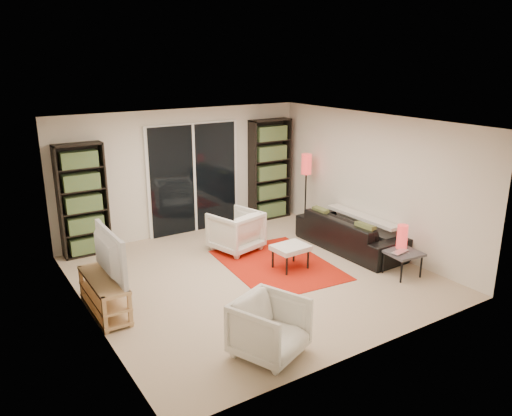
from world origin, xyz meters
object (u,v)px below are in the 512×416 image
object	(u,v)px
armchair_front	(270,328)
floor_lamp	(306,171)
bookshelf_left	(83,200)
sofa	(350,233)
ottoman	(291,249)
bookshelf_right	(270,170)
side_table	(403,254)
armchair_back	(236,231)
tv_stand	(104,294)

from	to	relation	value
armchair_front	floor_lamp	distance (m)	4.78
bookshelf_left	armchair_front	world-z (taller)	bookshelf_left
sofa	ottoman	world-z (taller)	sofa
bookshelf_right	side_table	bearing A→B (deg)	-88.59
bookshelf_left	floor_lamp	xyz separation A→B (m)	(4.16, -0.83, 0.17)
side_table	armchair_back	bearing A→B (deg)	125.27
bookshelf_right	side_table	distance (m)	3.65
armchair_front	floor_lamp	size ratio (longest dim) A/B	0.51
ottoman	bookshelf_right	bearing A→B (deg)	62.98
armchair_back	side_table	world-z (taller)	armchair_back
armchair_front	bookshelf_right	bearing A→B (deg)	33.40
tv_stand	side_table	size ratio (longest dim) A/B	2.18
armchair_back	tv_stand	bearing A→B (deg)	6.24
armchair_front	ottoman	xyz separation A→B (m)	(1.66, 1.85, 0.00)
bookshelf_left	side_table	xyz separation A→B (m)	(3.94, -3.58, -0.62)
bookshelf_left	floor_lamp	world-z (taller)	bookshelf_left
bookshelf_right	armchair_back	world-z (taller)	bookshelf_right
bookshelf_left	ottoman	bearing A→B (deg)	-42.87
armchair_back	armchair_front	distance (m)	3.32
ottoman	floor_lamp	world-z (taller)	floor_lamp
ottoman	side_table	xyz separation A→B (m)	(1.33, -1.16, 0.01)
armchair_front	side_table	xyz separation A→B (m)	(2.99, 0.69, 0.01)
armchair_front	floor_lamp	bearing A→B (deg)	24.62
tv_stand	floor_lamp	xyz separation A→B (m)	(4.52, 1.43, 0.88)
armchair_front	side_table	bearing A→B (deg)	-9.40
bookshelf_right	tv_stand	size ratio (longest dim) A/B	1.76
floor_lamp	armchair_back	bearing A→B (deg)	-167.58
armchair_front	sofa	bearing A→B (deg)	10.32
bookshelf_right	floor_lamp	size ratio (longest dim) A/B	1.42
floor_lamp	armchair_front	bearing A→B (deg)	-132.94
sofa	armchair_back	xyz separation A→B (m)	(-1.75, 1.05, 0.05)
bookshelf_left	side_table	distance (m)	5.36
ottoman	armchair_back	bearing A→B (deg)	105.68
tv_stand	sofa	size ratio (longest dim) A/B	0.56
tv_stand	armchair_front	world-z (taller)	armchair_front
bookshelf_left	sofa	bearing A→B (deg)	-29.61
tv_stand	side_table	distance (m)	4.50
bookshelf_right	armchair_back	xyz separation A→B (m)	(-1.57, -1.24, -0.69)
bookshelf_left	ottoman	xyz separation A→B (m)	(2.61, -2.43, -0.63)
floor_lamp	bookshelf_right	bearing A→B (deg)	110.47
tv_stand	sofa	distance (m)	4.39
tv_stand	armchair_front	distance (m)	2.41
sofa	floor_lamp	world-z (taller)	floor_lamp
sofa	floor_lamp	size ratio (longest dim) A/B	1.43
bookshelf_left	bookshelf_right	xyz separation A→B (m)	(3.85, -0.00, 0.07)
tv_stand	side_table	world-z (taller)	tv_stand
armchair_front	bookshelf_left	bearing A→B (deg)	80.06
bookshelf_right	armchair_front	distance (m)	5.22
ottoman	sofa	bearing A→B (deg)	5.38
side_table	floor_lamp	bearing A→B (deg)	85.43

